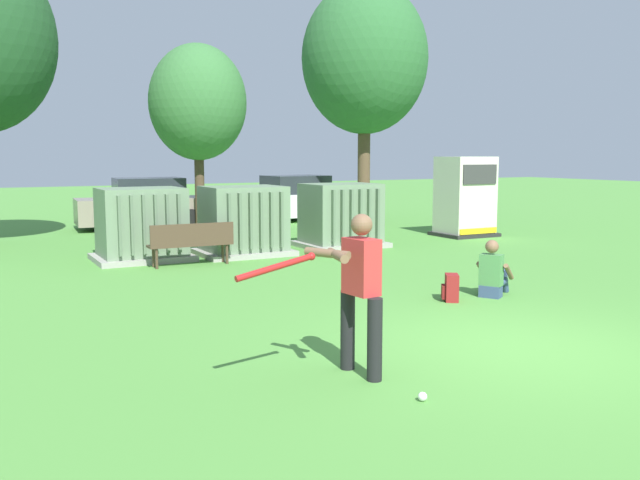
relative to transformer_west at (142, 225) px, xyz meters
name	(u,v)px	position (x,y,z in m)	size (l,w,h in m)	color
ground_plane	(518,347)	(2.38, -9.23, -0.79)	(96.00, 96.00, 0.00)	#51933D
transformer_west	(142,225)	(0.00, 0.00, 0.00)	(2.10, 1.70, 1.62)	#9E9B93
transformer_mid_west	(244,222)	(2.33, -0.27, 0.00)	(2.10, 1.70, 1.62)	#9E9B93
transformer_mid_east	(341,216)	(5.08, -0.08, 0.00)	(2.10, 1.70, 1.62)	#9E9B93
generator_enclosure	(465,197)	(9.44, 0.26, 0.35)	(1.60, 1.40, 2.30)	#262626
park_bench	(191,241)	(0.73, -1.31, -0.25)	(1.81, 0.43, 0.92)	#4C3828
batter	(357,286)	(0.06, -9.22, 0.19)	(1.61, 0.72, 1.74)	black
sports_ball	(423,397)	(0.22, -10.18, -0.74)	(0.09, 0.09, 0.09)	white
seated_spectator	(493,274)	(4.22, -6.72, -0.41)	(0.78, 0.68, 0.96)	#384C75
backpack	(451,288)	(3.36, -6.70, -0.57)	(0.37, 0.38, 0.44)	maroon
tree_center_left	(198,103)	(3.16, 5.51, 3.16)	(3.01, 3.01, 5.76)	#4C3828
tree_center_right	(365,59)	(8.66, 4.61, 4.72)	(4.20, 4.20, 8.03)	brown
parked_car_leftmost	(146,205)	(1.74, 6.72, -0.04)	(4.31, 2.14, 1.62)	gray
parked_car_left_of_center	(293,200)	(7.00, 6.72, -0.04)	(4.30, 2.13, 1.62)	silver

